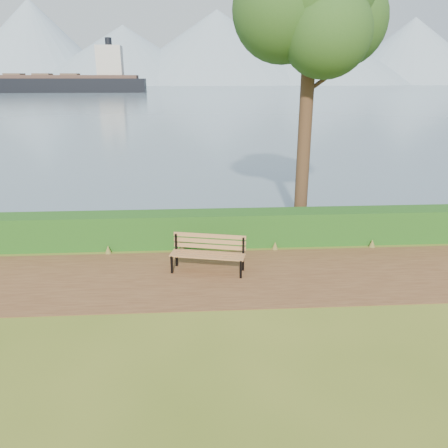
{
  "coord_description": "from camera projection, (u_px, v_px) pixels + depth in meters",
  "views": [
    {
      "loc": [
        -0.65,
        -9.69,
        4.73
      ],
      "look_at": [
        0.05,
        1.2,
        1.1
      ],
      "focal_mm": 35.0,
      "sensor_mm": 36.0,
      "label": 1
    }
  ],
  "objects": [
    {
      "name": "hedge",
      "position": [
        219.0,
        228.0,
        13.01
      ],
      "size": [
        32.0,
        0.85,
        1.0
      ],
      "primitive_type": "cube",
      "color": "#1B4814",
      "rests_on": "ground"
    },
    {
      "name": "water",
      "position": [
        196.0,
        87.0,
        256.87
      ],
      "size": [
        700.0,
        510.0,
        0.0
      ],
      "primitive_type": "cube",
      "color": "#42596B",
      "rests_on": "ground"
    },
    {
      "name": "ground",
      "position": [
        225.0,
        282.0,
        10.71
      ],
      "size": [
        140.0,
        140.0,
        0.0
      ],
      "primitive_type": "plane",
      "color": "#51621C",
      "rests_on": "ground"
    },
    {
      "name": "tree",
      "position": [
        312.0,
        3.0,
        12.72
      ],
      "size": [
        4.74,
        3.9,
        9.19
      ],
      "rotation": [
        0.0,
        0.0,
        -0.07
      ],
      "color": "#372316",
      "rests_on": "ground"
    },
    {
      "name": "cargo_ship",
      "position": [
        57.0,
        84.0,
        158.3
      ],
      "size": [
        68.58,
        13.44,
        20.71
      ],
      "rotation": [
        0.0,
        0.0,
        0.04
      ],
      "color": "black",
      "rests_on": "ground"
    },
    {
      "name": "bench",
      "position": [
        208.0,
        251.0,
        11.18
      ],
      "size": [
        1.97,
        0.97,
        0.95
      ],
      "rotation": [
        0.0,
        0.0,
        -0.23
      ],
      "color": "black",
      "rests_on": "ground"
    },
    {
      "name": "path",
      "position": [
        224.0,
        276.0,
        10.99
      ],
      "size": [
        40.0,
        3.4,
        0.01
      ],
      "primitive_type": "cube",
      "color": "#54321C",
      "rests_on": "ground"
    },
    {
      "name": "mountains",
      "position": [
        184.0,
        52.0,
        385.84
      ],
      "size": [
        585.0,
        190.0,
        70.0
      ],
      "color": "#7F95A9",
      "rests_on": "ground"
    }
  ]
}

